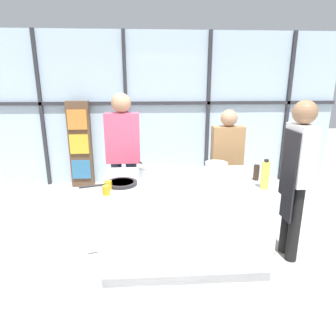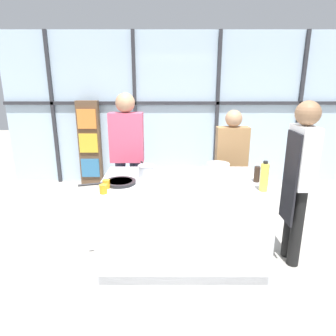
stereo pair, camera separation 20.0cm
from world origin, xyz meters
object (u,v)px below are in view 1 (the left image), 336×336
Objects in this scene: spectator_far_left at (123,152)px; spectator_center_left at (227,160)px; oil_bottle at (265,175)px; chef at (297,170)px; saucepan at (146,171)px; frying_pan at (121,183)px; mixing_bowl at (216,165)px; pepper_grinder at (256,172)px; juice_glass_far at (108,185)px; white_plate at (220,173)px; juice_glass_near at (106,190)px.

spectator_center_left is (1.40, 0.00, -0.14)m from spectator_far_left.
chef is at bearing 31.50° from oil_bottle.
spectator_center_left is 1.34m from saucepan.
mixing_bowl is at bearing 24.65° from frying_pan.
chef is 6.01× the size of oil_bottle.
saucepan is 1.17m from pepper_grinder.
oil_bottle is 0.27m from pepper_grinder.
oil_bottle is at bearing 121.50° from chef.
juice_glass_far is at bearing -133.50° from saucepan.
frying_pan is 1.42m from pepper_grinder.
spectator_far_left is 3.23× the size of frying_pan.
oil_bottle is (0.32, -0.50, 0.13)m from white_plate.
juice_glass_near is at bearing 41.52° from spectator_center_left.
spectator_far_left reaches higher than pepper_grinder.
white_plate is 0.90× the size of oil_bottle.
spectator_center_left is 5.98× the size of white_plate.
frying_pan is 6.49× the size of juice_glass_far.
chef reaches higher than spectator_center_left.
saucepan is at bearing 46.50° from juice_glass_far.
mixing_bowl is 1.42m from juice_glass_near.
pepper_grinder is (1.16, -0.19, 0.02)m from saucepan.
chef is 6.68× the size of mixing_bowl.
spectator_center_left is 1.69m from frying_pan.
saucepan is (-1.60, 0.17, -0.03)m from chef.
mixing_bowl is (1.14, -0.52, -0.05)m from spectator_far_left.
spectator_far_left reaches higher than juice_glass_far.
spectator_center_left is 5.39× the size of oil_bottle.
spectator_center_left is at bearing 93.87° from pepper_grinder.
juice_glass_far is at bearing -129.52° from frying_pan.
frying_pan is at bearing -164.42° from white_plate.
white_plate is at bearing 143.98° from pepper_grinder.
white_plate is at bearing 25.63° from juice_glass_near.
spectator_far_left is 1.02m from frying_pan.
frying_pan is (-1.35, -1.02, 0.06)m from spectator_center_left.
spectator_far_left is 5.47× the size of saucepan.
mixing_bowl is (-0.26, -0.52, 0.08)m from spectator_center_left.
spectator_center_left is 18.44× the size of juice_glass_far.
spectator_center_left is 1.86m from juice_glass_far.
oil_bottle is (1.40, -0.20, 0.12)m from frying_pan.
chef is 3.17× the size of frying_pan.
pepper_grinder is at bearing 7.16° from juice_glass_far.
oil_bottle is at bearing 92.57° from spectator_center_left.
pepper_grinder is (1.46, -0.96, -0.01)m from spectator_far_left.
spectator_center_left is 4.82× the size of saucepan.
frying_pan is 1.70× the size of saucepan.
spectator_center_left is at bearing 38.28° from juice_glass_far.
pepper_grinder is at bearing -9.47° from saucepan.
white_plate is 1.34× the size of pepper_grinder.
saucepan is at bearing 35.03° from spectator_center_left.
pepper_grinder reaches higher than juice_glass_near.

